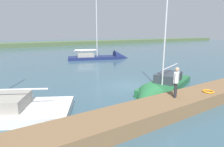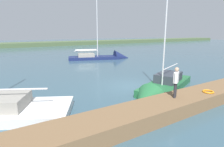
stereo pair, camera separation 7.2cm
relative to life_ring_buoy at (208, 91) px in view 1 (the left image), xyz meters
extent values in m
plane|color=#385666|center=(1.62, -5.53, -0.80)|extent=(200.00, 200.00, 0.00)
cube|color=#4C603D|center=(1.62, -56.09, -0.80)|extent=(180.00, 8.00, 2.40)
cube|color=brown|center=(1.62, -0.39, -0.43)|extent=(25.33, 1.96, 0.75)
torus|color=orange|center=(0.00, 0.00, 0.00)|extent=(0.66, 0.66, 0.10)
cylinder|color=silver|center=(10.63, -4.67, 0.65)|extent=(4.09, 2.18, 0.10)
cube|color=#236638|center=(-0.27, -3.53, -0.76)|extent=(6.86, 4.45, 0.96)
cone|color=#236638|center=(3.24, -2.07, -0.76)|extent=(2.54, 2.65, 2.09)
cube|color=#333842|center=(-0.64, -3.68, 0.05)|extent=(2.86, 2.33, 0.66)
cylinder|color=silver|center=(0.58, -3.17, 3.78)|extent=(0.11, 0.11, 8.12)
cylinder|color=silver|center=(-1.01, -3.83, 0.84)|extent=(3.20, 1.40, 0.09)
cube|color=navy|center=(-2.64, -20.99, -0.76)|extent=(8.50, 5.15, 0.80)
cone|color=navy|center=(-7.07, -19.44, -0.76)|extent=(3.10, 3.26, 2.63)
cube|color=gray|center=(-1.45, -21.40, -0.10)|extent=(3.09, 2.80, 0.51)
cylinder|color=silver|center=(-3.22, -20.78, 4.60)|extent=(0.14, 0.14, 9.91)
cylinder|color=silver|center=(-1.45, -21.40, 0.56)|extent=(3.59, 1.34, 0.11)
cylinder|color=silver|center=(-1.45, -21.40, 0.68)|extent=(3.29, 1.38, 0.28)
cylinder|color=#28282D|center=(2.34, -0.55, 0.38)|extent=(0.14, 0.14, 0.85)
cylinder|color=#28282D|center=(2.52, -0.44, 0.38)|extent=(0.14, 0.14, 0.85)
cube|color=white|center=(2.43, -0.49, 1.11)|extent=(0.51, 0.42, 0.60)
sphere|color=tan|center=(2.43, -0.49, 1.55)|extent=(0.23, 0.23, 0.23)
cylinder|color=white|center=(2.19, -0.63, 1.12)|extent=(0.09, 0.09, 0.57)
cylinder|color=white|center=(2.68, -0.35, 1.12)|extent=(0.09, 0.09, 0.57)
camera|label=1|loc=(10.65, 5.93, 3.54)|focal=29.51mm
camera|label=2|loc=(10.59, 5.97, 3.54)|focal=29.51mm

